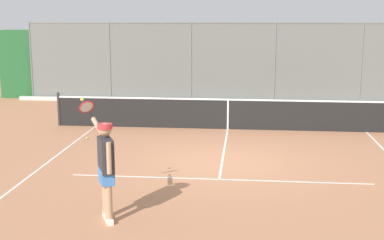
% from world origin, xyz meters
% --- Properties ---
extents(ground_plane, '(60.00, 60.00, 0.00)m').
position_xyz_m(ground_plane, '(0.00, 0.00, 0.00)').
color(ground_plane, '#B27551').
extents(court_line_markings, '(8.50, 9.29, 0.01)m').
position_xyz_m(court_line_markings, '(0.00, 1.69, 0.00)').
color(court_line_markings, white).
rests_on(court_line_markings, ground).
extents(fence_backdrop, '(19.60, 1.37, 3.20)m').
position_xyz_m(fence_backdrop, '(0.00, -9.33, 1.41)').
color(fence_backdrop, slate).
rests_on(fence_backdrop, ground).
extents(tennis_net, '(10.92, 0.09, 1.07)m').
position_xyz_m(tennis_net, '(0.00, -3.76, 0.49)').
color(tennis_net, '#2D2D2D').
rests_on(tennis_net, ground).
extents(tennis_player, '(0.90, 1.21, 2.04)m').
position_xyz_m(tennis_player, '(1.84, 3.84, 1.03)').
color(tennis_player, silver).
rests_on(tennis_player, ground).
extents(tennis_ball_mid_court, '(0.07, 0.07, 0.07)m').
position_xyz_m(tennis_ball_mid_court, '(3.98, -2.01, 0.03)').
color(tennis_ball_mid_court, '#C1D138').
rests_on(tennis_ball_mid_court, ground).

